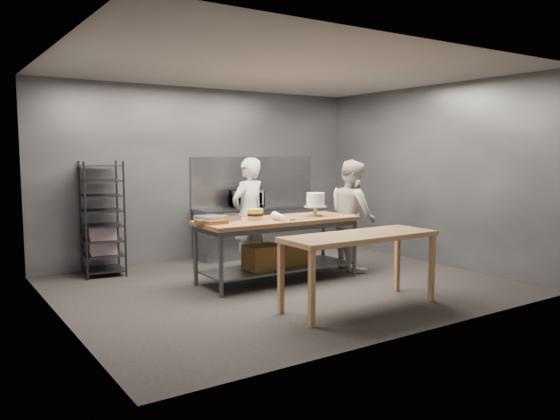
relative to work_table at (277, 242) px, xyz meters
name	(u,v)px	position (x,y,z in m)	size (l,w,h in m)	color
ground	(284,285)	(-0.05, -0.26, -0.57)	(6.00, 6.00, 0.00)	black
back_wall	(206,174)	(-0.05, 2.24, 0.93)	(6.00, 0.04, 3.00)	#4C4F54
work_table	(277,242)	(0.00, 0.00, 0.00)	(2.40, 0.90, 0.92)	brown
near_counter	(360,241)	(0.10, -1.68, 0.24)	(2.00, 0.70, 0.90)	brown
back_counter	(263,230)	(0.95, 1.92, -0.12)	(2.60, 0.60, 0.90)	slate
splashback_panel	(254,181)	(0.95, 2.22, 0.78)	(2.60, 0.02, 0.90)	slate
speed_rack	(102,219)	(-1.99, 1.84, 0.28)	(0.68, 0.72, 1.75)	black
chef_behind	(248,215)	(0.00, 0.83, 0.33)	(0.66, 0.43, 1.80)	silver
chef_right	(353,215)	(1.48, 0.04, 0.31)	(0.86, 0.67, 1.76)	beige
microwave	(247,199)	(0.61, 1.92, 0.48)	(0.54, 0.37, 0.30)	black
frosted_cake_stand	(315,201)	(0.64, -0.08, 0.58)	(0.34, 0.34, 0.36)	#B3A78F
layer_cake	(255,214)	(-0.34, 0.04, 0.43)	(0.23, 0.23, 0.16)	gold
cake_pans	(225,218)	(-0.75, 0.20, 0.39)	(0.64, 0.42, 0.07)	gray
piping_bag	(281,217)	(-0.10, -0.26, 0.41)	(0.12, 0.12, 0.38)	white
offset_spatula	(297,220)	(0.16, -0.29, 0.35)	(0.36, 0.02, 0.02)	slate
pastry_clamshells	(211,220)	(-1.04, 0.03, 0.40)	(0.38, 0.32, 0.11)	#92541D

